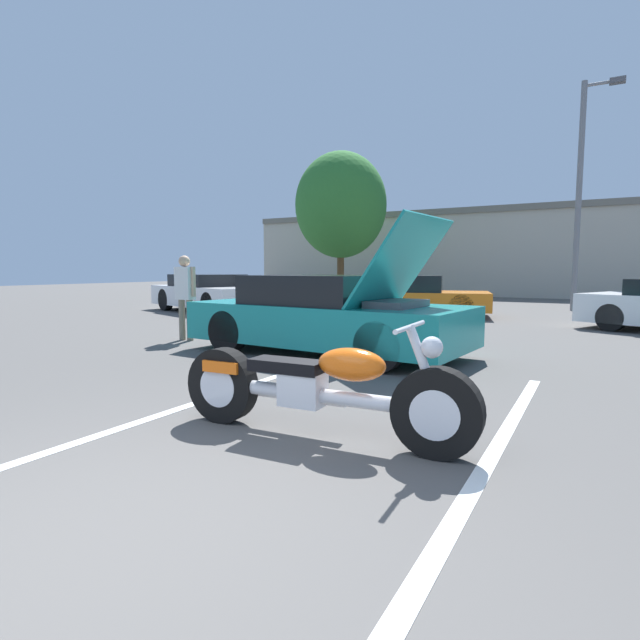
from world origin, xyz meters
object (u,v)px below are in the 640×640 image
(motorcycle, at_px, (318,389))
(light_pole, at_px, (582,186))
(parked_car_mid_row, at_px, (413,296))
(tree_background, at_px, (341,205))
(spectator_near_motorcycle, at_px, (185,290))
(show_car_hood_open, at_px, (327,315))
(parked_car_left_row, at_px, (210,293))

(motorcycle, bearing_deg, light_pole, 82.35)
(motorcycle, height_order, parked_car_mid_row, parked_car_mid_row)
(tree_background, distance_m, motorcycle, 19.86)
(tree_background, bearing_deg, parked_car_mid_row, -49.38)
(light_pole, relative_size, spectator_near_motorcycle, 4.47)
(parked_car_mid_row, bearing_deg, show_car_hood_open, -96.94)
(light_pole, relative_size, parked_car_left_row, 1.41)
(parked_car_mid_row, bearing_deg, parked_car_left_row, -177.00)
(tree_background, xyz_separation_m, show_car_hood_open, (6.78, -13.84, -3.66))
(light_pole, height_order, parked_car_mid_row, light_pole)
(tree_background, height_order, spectator_near_motorcycle, tree_background)
(tree_background, relative_size, motorcycle, 2.58)
(light_pole, bearing_deg, motorcycle, -95.07)
(light_pole, xyz_separation_m, parked_car_left_row, (-10.23, -6.19, -3.42))
(motorcycle, bearing_deg, tree_background, 113.76)
(light_pole, distance_m, spectator_near_motorcycle, 13.29)
(parked_car_left_row, bearing_deg, parked_car_mid_row, 37.33)
(show_car_hood_open, relative_size, parked_car_mid_row, 1.02)
(tree_background, distance_m, parked_car_mid_row, 9.69)
(motorcycle, height_order, spectator_near_motorcycle, spectator_near_motorcycle)
(light_pole, relative_size, show_car_hood_open, 1.56)
(parked_car_left_row, height_order, spectator_near_motorcycle, spectator_near_motorcycle)
(parked_car_mid_row, xyz_separation_m, spectator_near_motorcycle, (-2.15, -7.05, 0.40))
(show_car_hood_open, bearing_deg, light_pole, 79.43)
(show_car_hood_open, distance_m, parked_car_left_row, 8.70)
(parked_car_mid_row, xyz_separation_m, parked_car_left_row, (-6.09, -1.93, 0.03))
(spectator_near_motorcycle, bearing_deg, parked_car_left_row, 127.62)
(show_car_hood_open, height_order, spectator_near_motorcycle, show_car_hood_open)
(light_pole, bearing_deg, tree_background, 165.71)
(show_car_hood_open, xyz_separation_m, parked_car_mid_row, (-0.95, 7.05, -0.06))
(show_car_hood_open, bearing_deg, parked_car_left_row, 149.17)
(tree_background, xyz_separation_m, motorcycle, (8.64, -17.45, -3.89))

